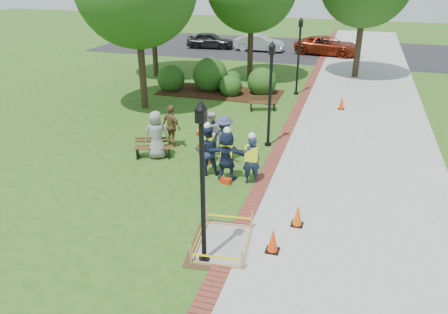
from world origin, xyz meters
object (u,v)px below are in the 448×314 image
(wet_concrete_pad, at_px, (223,237))
(bench_near, at_px, (153,151))
(hivis_worker_c, at_px, (207,149))
(hivis_worker_b, at_px, (251,158))
(hivis_worker_a, at_px, (227,154))
(cone_front, at_px, (273,241))
(lamp_near, at_px, (202,174))

(wet_concrete_pad, xyz_separation_m, bench_near, (-4.28, 4.73, 0.01))
(hivis_worker_c, bearing_deg, hivis_worker_b, -7.68)
(wet_concrete_pad, bearing_deg, bench_near, 132.17)
(bench_near, bearing_deg, hivis_worker_a, -16.58)
(hivis_worker_a, height_order, hivis_worker_c, hivis_worker_c)
(cone_front, relative_size, lamp_near, 0.16)
(hivis_worker_c, bearing_deg, lamp_near, -72.19)
(cone_front, bearing_deg, bench_near, 140.36)
(hivis_worker_a, distance_m, hivis_worker_c, 0.81)
(cone_front, bearing_deg, wet_concrete_pad, -176.28)
(hivis_worker_c, bearing_deg, cone_front, -51.24)
(bench_near, height_order, hivis_worker_c, hivis_worker_c)
(wet_concrete_pad, xyz_separation_m, lamp_near, (-0.26, -0.80, 2.25))
(lamp_near, height_order, hivis_worker_a, lamp_near)
(wet_concrete_pad, xyz_separation_m, hivis_worker_a, (-1.01, 3.75, 0.73))
(hivis_worker_c, bearing_deg, hivis_worker_a, -15.16)
(hivis_worker_a, bearing_deg, hivis_worker_c, 164.84)
(bench_near, xyz_separation_m, cone_front, (5.60, -4.64, 0.10))
(hivis_worker_b, bearing_deg, lamp_near, -91.32)
(bench_near, xyz_separation_m, hivis_worker_a, (3.27, -0.97, 0.72))
(cone_front, xyz_separation_m, lamp_near, (-1.58, -0.89, 2.14))
(cone_front, relative_size, hivis_worker_c, 0.36)
(cone_front, height_order, hivis_worker_b, hivis_worker_b)
(lamp_near, bearing_deg, wet_concrete_pad, 72.01)
(wet_concrete_pad, relative_size, lamp_near, 0.58)
(bench_near, relative_size, hivis_worker_b, 0.79)
(wet_concrete_pad, relative_size, hivis_worker_c, 1.27)
(wet_concrete_pad, bearing_deg, cone_front, 3.72)
(lamp_near, relative_size, hivis_worker_a, 2.19)
(hivis_worker_a, distance_m, hivis_worker_b, 0.86)
(cone_front, bearing_deg, lamp_near, -150.68)
(bench_near, height_order, hivis_worker_b, hivis_worker_b)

